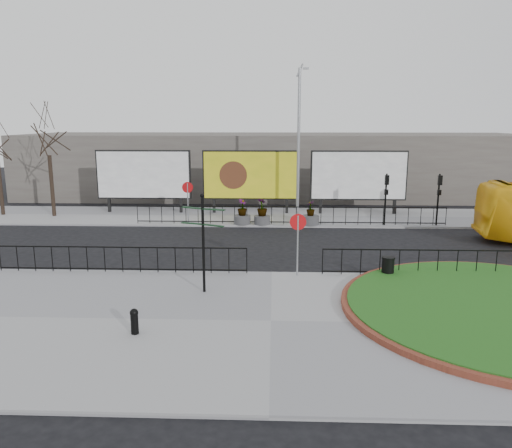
{
  "coord_description": "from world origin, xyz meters",
  "views": [
    {
      "loc": [
        0.08,
        -19.33,
        6.15
      ],
      "look_at": [
        -0.66,
        0.52,
        1.98
      ],
      "focal_mm": 35.0,
      "sensor_mm": 36.0,
      "label": 1
    }
  ],
  "objects_px": {
    "litter_bin": "(388,267)",
    "bollard": "(134,320)",
    "planter_b": "(262,214)",
    "fingerpost_sign": "(203,233)",
    "billboard_mid": "(250,175)",
    "planter_a": "(242,215)",
    "planter_c": "(310,217)",
    "lamp_post": "(299,142)"
  },
  "relations": [
    {
      "from": "lamp_post",
      "to": "bollard",
      "type": "height_order",
      "value": "lamp_post"
    },
    {
      "from": "bollard",
      "to": "planter_a",
      "type": "distance_m",
      "value": 15.63
    },
    {
      "from": "billboard_mid",
      "to": "fingerpost_sign",
      "type": "bearing_deg",
      "value": -93.35
    },
    {
      "from": "fingerpost_sign",
      "to": "litter_bin",
      "type": "bearing_deg",
      "value": 39.98
    },
    {
      "from": "bollard",
      "to": "fingerpost_sign",
      "type": "bearing_deg",
      "value": 67.61
    },
    {
      "from": "fingerpost_sign",
      "to": "planter_a",
      "type": "distance_m",
      "value": 11.97
    },
    {
      "from": "fingerpost_sign",
      "to": "planter_c",
      "type": "relative_size",
      "value": 2.54
    },
    {
      "from": "lamp_post",
      "to": "planter_a",
      "type": "bearing_deg",
      "value": -154.22
    },
    {
      "from": "litter_bin",
      "to": "bollard",
      "type": "bearing_deg",
      "value": -146.85
    },
    {
      "from": "bollard",
      "to": "litter_bin",
      "type": "height_order",
      "value": "litter_bin"
    },
    {
      "from": "billboard_mid",
      "to": "bollard",
      "type": "height_order",
      "value": "billboard_mid"
    },
    {
      "from": "bollard",
      "to": "planter_b",
      "type": "distance_m",
      "value": 15.83
    },
    {
      "from": "billboard_mid",
      "to": "litter_bin",
      "type": "xyz_separation_m",
      "value": [
        6.0,
        -13.57,
        -2.06
      ]
    },
    {
      "from": "fingerpost_sign",
      "to": "planter_b",
      "type": "relative_size",
      "value": 2.31
    },
    {
      "from": "lamp_post",
      "to": "planter_c",
      "type": "height_order",
      "value": "lamp_post"
    },
    {
      "from": "billboard_mid",
      "to": "lamp_post",
      "type": "xyz_separation_m",
      "value": [
        3.01,
        -1.97,
        2.23
      ]
    },
    {
      "from": "billboard_mid",
      "to": "planter_a",
      "type": "distance_m",
      "value": 4.08
    },
    {
      "from": "fingerpost_sign",
      "to": "planter_a",
      "type": "height_order",
      "value": "fingerpost_sign"
    },
    {
      "from": "lamp_post",
      "to": "fingerpost_sign",
      "type": "distance_m",
      "value": 14.24
    },
    {
      "from": "planter_c",
      "to": "planter_a",
      "type": "bearing_deg",
      "value": 180.0
    },
    {
      "from": "bollard",
      "to": "planter_c",
      "type": "xyz_separation_m",
      "value": [
        6.1,
        15.49,
        0.05
      ]
    },
    {
      "from": "lamp_post",
      "to": "billboard_mid",
      "type": "bearing_deg",
      "value": 146.75
    },
    {
      "from": "litter_bin",
      "to": "planter_b",
      "type": "distance_m",
      "value": 11.24
    },
    {
      "from": "lamp_post",
      "to": "bollard",
      "type": "bearing_deg",
      "value": -107.57
    },
    {
      "from": "planter_a",
      "to": "planter_c",
      "type": "bearing_deg",
      "value": -0.0
    },
    {
      "from": "planter_a",
      "to": "planter_b",
      "type": "relative_size",
      "value": 0.96
    },
    {
      "from": "planter_b",
      "to": "fingerpost_sign",
      "type": "bearing_deg",
      "value": -98.51
    },
    {
      "from": "billboard_mid",
      "to": "planter_b",
      "type": "distance_m",
      "value": 4.13
    },
    {
      "from": "bollard",
      "to": "planter_a",
      "type": "height_order",
      "value": "planter_a"
    },
    {
      "from": "billboard_mid",
      "to": "planter_a",
      "type": "bearing_deg",
      "value": -94.88
    },
    {
      "from": "billboard_mid",
      "to": "litter_bin",
      "type": "relative_size",
      "value": 7.4
    },
    {
      "from": "litter_bin",
      "to": "planter_c",
      "type": "height_order",
      "value": "planter_c"
    },
    {
      "from": "lamp_post",
      "to": "fingerpost_sign",
      "type": "bearing_deg",
      "value": -106.21
    },
    {
      "from": "planter_a",
      "to": "lamp_post",
      "type": "bearing_deg",
      "value": 25.78
    },
    {
      "from": "fingerpost_sign",
      "to": "lamp_post",
      "type": "bearing_deg",
      "value": 98.78
    },
    {
      "from": "lamp_post",
      "to": "fingerpost_sign",
      "type": "height_order",
      "value": "lamp_post"
    },
    {
      "from": "billboard_mid",
      "to": "fingerpost_sign",
      "type": "relative_size",
      "value": 1.75
    },
    {
      "from": "litter_bin",
      "to": "lamp_post",
      "type": "bearing_deg",
      "value": 104.47
    },
    {
      "from": "planter_a",
      "to": "planter_b",
      "type": "distance_m",
      "value": 1.18
    },
    {
      "from": "litter_bin",
      "to": "planter_c",
      "type": "xyz_separation_m",
      "value": [
        -2.3,
        10.0,
        0.04
      ]
    },
    {
      "from": "billboard_mid",
      "to": "planter_a",
      "type": "height_order",
      "value": "billboard_mid"
    },
    {
      "from": "litter_bin",
      "to": "planter_b",
      "type": "relative_size",
      "value": 0.54
    }
  ]
}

